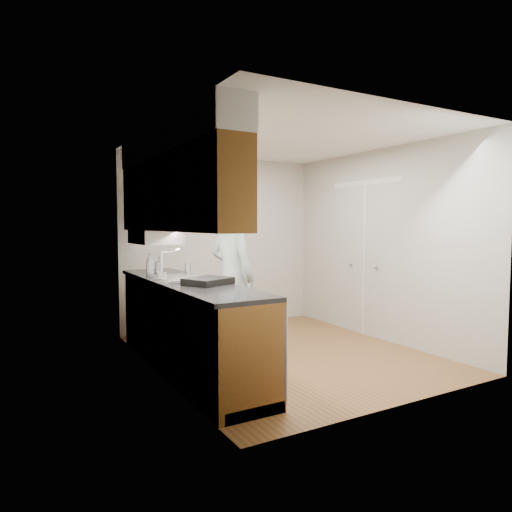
{
  "coord_description": "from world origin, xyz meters",
  "views": [
    {
      "loc": [
        -2.88,
        -4.4,
        1.52
      ],
      "look_at": [
        -0.25,
        0.25,
        1.15
      ],
      "focal_mm": 32.0,
      "sensor_mm": 36.0,
      "label": 1
    }
  ],
  "objects_px": {
    "person": "(232,266)",
    "soap_bottle_b": "(159,264)",
    "soap_bottle_a": "(150,264)",
    "steel_can": "(188,269)",
    "dish_rack": "(208,281)"
  },
  "relations": [
    {
      "from": "soap_bottle_a",
      "to": "steel_can",
      "type": "xyz_separation_m",
      "value": [
        0.4,
        -0.18,
        -0.06
      ]
    },
    {
      "from": "soap_bottle_a",
      "to": "soap_bottle_b",
      "type": "distance_m",
      "value": 0.23
    },
    {
      "from": "steel_can",
      "to": "dish_rack",
      "type": "xyz_separation_m",
      "value": [
        -0.16,
        -0.96,
        -0.03
      ]
    },
    {
      "from": "steel_can",
      "to": "soap_bottle_b",
      "type": "bearing_deg",
      "value": 125.35
    },
    {
      "from": "steel_can",
      "to": "soap_bottle_a",
      "type": "bearing_deg",
      "value": 155.9
    },
    {
      "from": "dish_rack",
      "to": "soap_bottle_b",
      "type": "bearing_deg",
      "value": 69.78
    },
    {
      "from": "dish_rack",
      "to": "soap_bottle_a",
      "type": "bearing_deg",
      "value": 78.13
    },
    {
      "from": "person",
      "to": "soap_bottle_a",
      "type": "distance_m",
      "value": 0.95
    },
    {
      "from": "person",
      "to": "soap_bottle_a",
      "type": "height_order",
      "value": "person"
    },
    {
      "from": "person",
      "to": "steel_can",
      "type": "distance_m",
      "value": 0.52
    },
    {
      "from": "soap_bottle_a",
      "to": "soap_bottle_b",
      "type": "height_order",
      "value": "soap_bottle_a"
    },
    {
      "from": "soap_bottle_b",
      "to": "steel_can",
      "type": "distance_m",
      "value": 0.41
    },
    {
      "from": "person",
      "to": "soap_bottle_b",
      "type": "bearing_deg",
      "value": 31.04
    },
    {
      "from": "person",
      "to": "steel_can",
      "type": "xyz_separation_m",
      "value": [
        -0.42,
        0.3,
        -0.03
      ]
    },
    {
      "from": "soap_bottle_b",
      "to": "person",
      "type": "bearing_deg",
      "value": -43.91
    }
  ]
}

